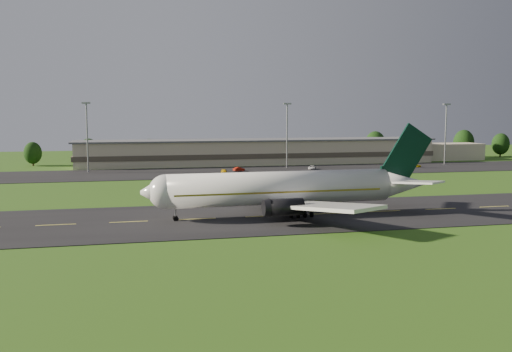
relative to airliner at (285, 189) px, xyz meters
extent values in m
plane|color=#244B12|center=(18.26, -0.02, -4.66)|extent=(360.00, 360.00, 0.00)
cube|color=black|center=(18.26, -0.02, -4.61)|extent=(220.00, 30.00, 0.10)
cube|color=black|center=(18.26, 71.98, -4.61)|extent=(260.00, 30.00, 0.10)
cylinder|color=white|center=(-0.86, -0.02, 0.14)|extent=(38.11, 6.44, 5.60)
sphere|color=white|center=(-19.85, -0.44, 0.14)|extent=(5.60, 5.60, 5.60)
cone|color=white|center=(-21.85, -0.48, 0.14)|extent=(4.12, 5.46, 5.38)
cone|color=white|center=(21.64, 0.48, 0.14)|extent=(9.12, 5.69, 5.49)
cube|color=olive|center=(-1.36, -0.03, -0.21)|extent=(35.12, 6.41, 0.28)
cube|color=black|center=(-20.45, -0.45, 0.69)|extent=(2.07, 3.04, 0.65)
cube|color=white|center=(2.89, -10.94, -1.36)|extent=(14.43, 20.15, 2.20)
cube|color=white|center=(2.40, 11.06, -1.36)|extent=(13.79, 20.21, 2.20)
cube|color=white|center=(21.75, -4.52, 1.04)|extent=(7.65, 9.37, 0.91)
cube|color=white|center=(21.53, 5.48, 1.04)|extent=(7.40, 9.39, 0.91)
cube|color=black|center=(20.14, 0.45, 1.94)|extent=(5.01, 0.66, 3.00)
cube|color=black|center=(22.64, 0.50, 5.64)|extent=(9.44, 0.66, 10.55)
cylinder|color=black|center=(-2.18, -8.05, -1.76)|extent=(5.66, 2.82, 2.70)
cylinder|color=black|center=(-2.53, 7.95, -1.76)|extent=(5.66, 2.82, 2.70)
cube|color=tan|center=(18.26, 95.98, -0.66)|extent=(120.00, 15.00, 8.00)
cube|color=#4C4438|center=(18.26, 95.98, -1.46)|extent=(121.00, 15.40, 1.60)
cube|color=#595B60|center=(18.26, 95.98, 3.49)|extent=(122.00, 16.00, 0.50)
cube|color=tan|center=(88.26, 97.98, -1.66)|extent=(28.00, 11.00, 6.00)
cylinder|color=gray|center=(-36.74, 79.98, 5.34)|extent=(0.44, 0.44, 20.00)
cube|color=gray|center=(-36.74, 79.98, 15.44)|extent=(2.40, 1.20, 0.50)
cylinder|color=gray|center=(23.26, 79.98, 5.34)|extent=(0.44, 0.44, 20.00)
cube|color=gray|center=(23.26, 79.98, 15.44)|extent=(2.40, 1.20, 0.50)
cylinder|color=gray|center=(78.26, 79.98, 5.34)|extent=(0.44, 0.44, 20.00)
cube|color=gray|center=(78.26, 79.98, 15.44)|extent=(2.40, 1.20, 0.50)
cylinder|color=black|center=(-55.68, 105.96, -3.43)|extent=(0.56, 0.56, 2.46)
ellipsoid|color=black|center=(-55.68, 105.96, -0.42)|extent=(5.75, 5.75, 7.18)
cylinder|color=black|center=(-38.07, 106.95, -3.28)|extent=(0.56, 0.56, 2.76)
ellipsoid|color=black|center=(-38.07, 106.95, 0.09)|extent=(6.43, 6.43, 8.04)
cylinder|color=black|center=(-18.05, 105.43, -3.33)|extent=(0.56, 0.56, 2.66)
ellipsoid|color=black|center=(-18.05, 105.43, -0.08)|extent=(6.20, 6.20, 7.76)
cylinder|color=black|center=(64.99, 105.98, -3.02)|extent=(0.56, 0.56, 3.29)
ellipsoid|color=black|center=(64.99, 105.98, 1.00)|extent=(7.68, 7.68, 9.60)
cylinder|color=black|center=(80.89, 107.34, -3.32)|extent=(0.56, 0.56, 2.68)
ellipsoid|color=black|center=(80.89, 107.34, -0.05)|extent=(6.25, 6.25, 7.81)
cylinder|color=black|center=(102.83, 107.26, -2.98)|extent=(0.56, 0.56, 3.36)
ellipsoid|color=black|center=(102.83, 107.26, 1.13)|extent=(7.84, 7.84, 9.80)
cylinder|color=black|center=(118.84, 106.66, -3.21)|extent=(0.56, 0.56, 2.91)
ellipsoid|color=black|center=(118.84, 106.66, 0.34)|extent=(6.78, 6.78, 8.47)
imported|color=yellow|center=(0.81, 65.98, -3.85)|extent=(2.53, 4.46, 1.43)
imported|color=#96170A|center=(6.58, 73.08, -3.96)|extent=(3.85, 2.73, 1.21)
imported|color=silver|center=(29.36, 73.40, -3.98)|extent=(3.47, 4.63, 1.17)
imported|color=#D9C30C|center=(63.45, 72.98, -3.96)|extent=(4.41, 2.66, 1.19)
camera|label=1|loc=(-25.85, -91.52, 12.75)|focal=40.00mm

